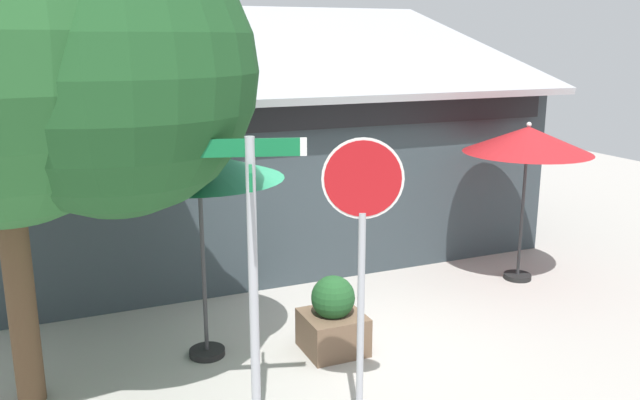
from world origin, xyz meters
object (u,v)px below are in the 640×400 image
Objects in this scene: stop_sign at (362,233)px; street_sign_post at (253,262)px; patio_umbrella_forest_green_left at (199,168)px; patio_umbrella_crimson_center at (528,141)px; sidewalk_planter at (333,319)px; shade_tree at (26,45)px.

street_sign_post is at bearing 167.96° from stop_sign.
patio_umbrella_crimson_center is (5.30, 0.63, -0.10)m from patio_umbrella_forest_green_left.
patio_umbrella_forest_green_left is (-0.03, 1.93, 0.52)m from street_sign_post.
stop_sign reaches higher than patio_umbrella_crimson_center.
sidewalk_planter is (1.49, -0.49, -1.94)m from patio_umbrella_forest_green_left.
street_sign_post is 2.00m from patio_umbrella_forest_green_left.
patio_umbrella_forest_green_left is at bearing 90.97° from street_sign_post.
street_sign_post reaches higher than patio_umbrella_crimson_center.
shade_tree is at bearing 147.50° from stop_sign.
stop_sign is 0.51× the size of shade_tree.
stop_sign is 5.09m from patio_umbrella_crimson_center.
patio_umbrella_crimson_center is 2.61× the size of sidewalk_planter.
shade_tree reaches higher than patio_umbrella_crimson_center.
patio_umbrella_crimson_center is at bearing 6.73° from patio_umbrella_forest_green_left.
shade_tree is (-1.72, 1.52, 1.92)m from street_sign_post.
patio_umbrella_crimson_center is 7.22m from shade_tree.
sidewalk_planter is at bearing -18.31° from patio_umbrella_forest_green_left.
stop_sign is 2.36m from sidewalk_planter.
street_sign_post is 0.52× the size of shade_tree.
patio_umbrella_forest_green_left is 2.49m from sidewalk_planter.
patio_umbrella_crimson_center is at bearing 8.39° from shade_tree.
street_sign_post reaches higher than patio_umbrella_forest_green_left.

